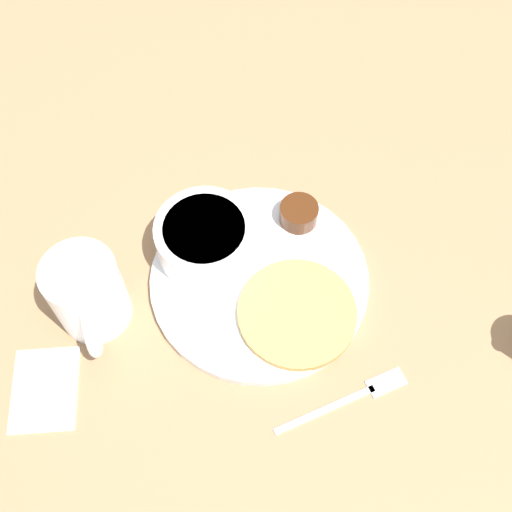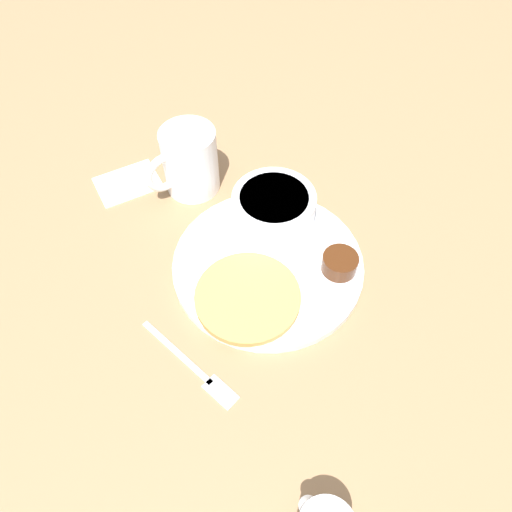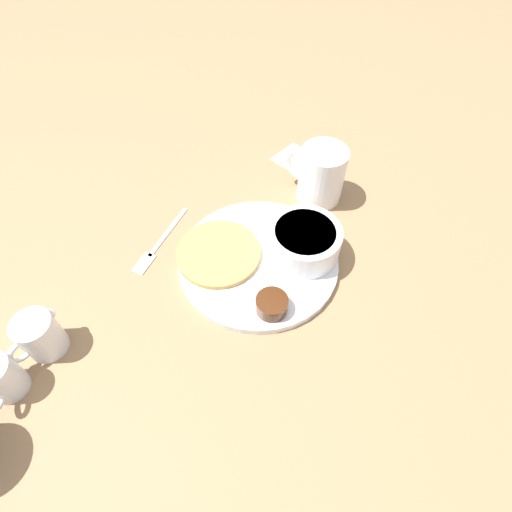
% 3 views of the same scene
% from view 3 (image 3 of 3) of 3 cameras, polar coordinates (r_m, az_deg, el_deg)
% --- Properties ---
extents(ground_plane, '(4.00, 4.00, 0.00)m').
position_cam_3_polar(ground_plane, '(0.63, 0.32, -1.00)').
color(ground_plane, '#93704C').
extents(plate, '(0.25, 0.25, 0.01)m').
position_cam_3_polar(plate, '(0.62, 0.33, -0.68)').
color(plate, white).
rests_on(plate, ground_plane).
extents(pancake_stack, '(0.13, 0.13, 0.01)m').
position_cam_3_polar(pancake_stack, '(0.62, -5.37, 0.41)').
color(pancake_stack, tan).
rests_on(pancake_stack, plate).
extents(bowl, '(0.11, 0.11, 0.05)m').
position_cam_3_polar(bowl, '(0.61, 6.88, 2.21)').
color(bowl, white).
rests_on(bowl, plate).
extents(syrup_cup, '(0.05, 0.05, 0.02)m').
position_cam_3_polar(syrup_cup, '(0.56, 2.27, -6.94)').
color(syrup_cup, '#47230F').
rests_on(syrup_cup, plate).
extents(butter_ramekin, '(0.05, 0.05, 0.04)m').
position_cam_3_polar(butter_ramekin, '(0.61, 8.67, 0.87)').
color(butter_ramekin, white).
rests_on(butter_ramekin, plate).
extents(coffee_mug, '(0.11, 0.08, 0.10)m').
position_cam_3_polar(coffee_mug, '(0.70, 9.15, 11.45)').
color(coffee_mug, white).
rests_on(coffee_mug, ground_plane).
extents(creamer_pitcher_near, '(0.05, 0.08, 0.07)m').
position_cam_3_polar(creamer_pitcher_near, '(0.59, -28.52, -9.98)').
color(creamer_pitcher_near, white).
rests_on(creamer_pitcher_near, ground_plane).
extents(creamer_pitcher_far, '(0.06, 0.05, 0.06)m').
position_cam_3_polar(creamer_pitcher_far, '(0.59, -32.74, -14.51)').
color(creamer_pitcher_far, white).
rests_on(creamer_pitcher_far, ground_plane).
extents(fork, '(0.04, 0.15, 0.00)m').
position_cam_3_polar(fork, '(0.66, -14.05, 1.30)').
color(fork, silver).
rests_on(fork, ground_plane).
extents(napkin, '(0.10, 0.08, 0.00)m').
position_cam_3_polar(napkin, '(0.80, 6.24, 13.38)').
color(napkin, white).
rests_on(napkin, ground_plane).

